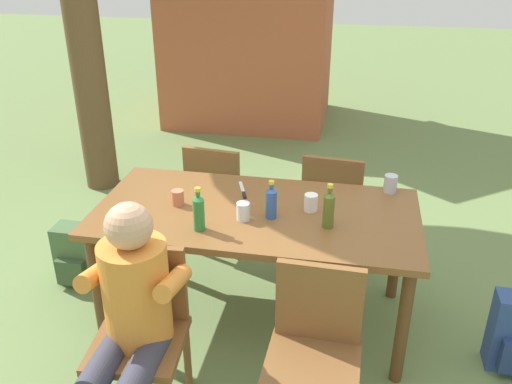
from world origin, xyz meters
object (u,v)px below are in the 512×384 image
Objects in this scene: chair_near_right at (314,347)px; cup_terracotta at (178,198)px; chair_far_right at (333,201)px; backpack_by_near_side at (77,255)px; dining_table at (256,223)px; bottle_olive at (329,209)px; bottle_blue at (271,202)px; person_in_white_shirt at (131,311)px; table_knife at (243,191)px; cup_white at (311,203)px; cup_steel at (391,184)px; bottle_green at (199,212)px; chair_near_left at (142,324)px; cup_glass at (243,211)px; chair_far_left at (218,192)px.

chair_near_right is 9.29× the size of cup_terracotta.
chair_far_right is 2.04× the size of backpack_by_near_side.
cup_terracotta is (-0.47, -0.02, 0.13)m from dining_table.
bottle_olive is at bearing -6.17° from cup_terracotta.
bottle_blue is at bearing -8.91° from backpack_by_near_side.
table_knife is at bearing 74.93° from person_in_white_shirt.
bottle_blue is 1.57m from backpack_by_near_side.
cup_white is 0.58m from cup_steel.
cup_white is (-0.10, -0.71, 0.34)m from chair_far_right.
person_in_white_shirt is 0.66m from bottle_green.
person_in_white_shirt is (-0.43, -0.88, -0.03)m from dining_table.
bottle_green is 0.71m from bottle_olive.
chair_near_right is 1.98m from backpack_by_near_side.
person_in_white_shirt is at bearing -123.02° from bottle_blue.
cup_white is (0.75, 0.83, 0.34)m from chair_near_left.
chair_far_right reaches higher than dining_table.
cup_white reaches higher than cup_terracotta.
person_in_white_shirt reaches higher than chair_near_left.
person_in_white_shirt reaches higher than bottle_green.
cup_terracotta is at bearing 128.65° from bottle_green.
cup_terracotta is (-0.78, -0.08, -0.00)m from cup_white.
table_knife is 0.55× the size of backpack_by_near_side.
chair_far_right is 8.35× the size of cup_glass.
chair_near_left is 3.34× the size of bottle_olive.
bottle_blue reaches higher than chair_near_right.
cup_steel is (0.36, -0.36, 0.34)m from chair_far_right.
chair_far_right is 7.77× the size of cup_steel.
backpack_by_near_side is at bearing -176.23° from table_knife.
bottle_blue is 0.82m from cup_steel.
backpack_by_near_side is (-1.73, 0.92, -0.28)m from chair_near_right.
cup_glass is at bearing -112.52° from dining_table.
bottle_green is 0.34m from cup_terracotta.
chair_near_left is at bearing -119.41° from dining_table.
cup_steel is (1.20, 1.28, 0.17)m from person_in_white_shirt.
bottle_green reaches higher than cup_glass.
cup_steel reaches higher than chair_near_left.
cup_white is (0.58, 0.34, -0.06)m from bottle_green.
bottle_blue is at bearing 19.78° from cup_glass.
backpack_by_near_side is at bearing 130.42° from person_in_white_shirt.
chair_near_left is at bearing -142.71° from bottle_olive.
bottle_green is at bearing -146.80° from cup_steel.
chair_near_left is at bearing -89.90° from chair_far_left.
cup_terracotta is at bearing 174.97° from bottle_blue.
bottle_olive reaches higher than dining_table.
chair_far_left is at bearing 35.30° from backpack_by_near_side.
bottle_olive is (0.86, 0.65, 0.40)m from chair_near_left.
chair_near_left reaches higher than cup_terracotta.
cup_terracotta is (-0.90, 0.10, -0.07)m from bottle_olive.
cup_steel is at bearing 34.76° from bottle_blue.
chair_far_right is 1.53m from chair_near_right.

